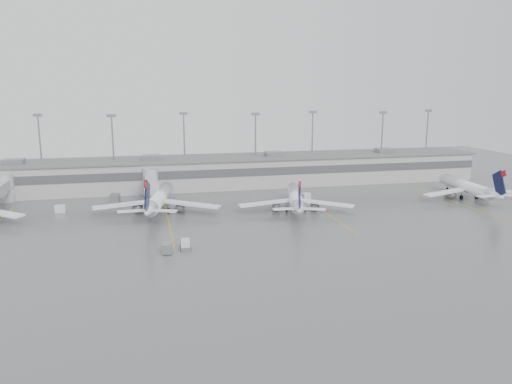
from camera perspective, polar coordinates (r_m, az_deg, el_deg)
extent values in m
plane|color=#515154|center=(88.65, 2.26, -6.34)|extent=(260.00, 260.00, 0.00)
cube|color=#A8A8A3|center=(142.98, -3.79, 2.31)|extent=(150.00, 16.00, 8.00)
cube|color=#47474C|center=(134.98, -3.25, 2.17)|extent=(150.00, 0.15, 2.20)
cube|color=#606060|center=(142.37, -3.81, 3.91)|extent=(152.00, 17.00, 0.30)
cube|color=slate|center=(144.33, -25.95, 3.15)|extent=(5.00, 4.00, 1.30)
cube|color=slate|center=(157.96, 14.46, 4.63)|extent=(5.00, 4.00, 1.30)
cylinder|color=gray|center=(152.38, -23.38, 4.23)|extent=(0.44, 0.44, 20.00)
cube|color=slate|center=(151.53, -23.70, 8.05)|extent=(2.40, 0.50, 0.80)
cylinder|color=gray|center=(142.58, -15.97, 4.28)|extent=(0.44, 0.44, 20.00)
cube|color=slate|center=(141.68, -16.21, 8.37)|extent=(2.40, 0.50, 0.80)
cylinder|color=gray|center=(150.30, -8.18, 4.99)|extent=(0.44, 0.44, 20.00)
cube|color=slate|center=(149.44, -8.30, 8.87)|extent=(2.40, 0.50, 0.80)
cylinder|color=gray|center=(145.94, -0.05, 4.91)|extent=(0.44, 0.44, 20.00)
cube|color=slate|center=(145.06, -0.05, 8.91)|extent=(2.40, 0.50, 0.80)
cylinder|color=gray|center=(158.62, 6.43, 5.39)|extent=(0.44, 0.44, 20.00)
cube|color=slate|center=(157.80, 6.52, 9.07)|extent=(2.40, 0.50, 0.80)
cylinder|color=gray|center=(159.59, 14.15, 5.15)|extent=(0.44, 0.44, 20.00)
cube|color=slate|center=(158.78, 14.34, 8.80)|extent=(2.40, 0.50, 0.80)
cylinder|color=gray|center=(175.86, 18.89, 5.46)|extent=(0.44, 0.44, 20.00)
cube|color=slate|center=(175.13, 19.12, 8.78)|extent=(2.40, 0.50, 0.80)
cylinder|color=#A3A6A9|center=(137.58, -26.68, 0.47)|extent=(4.00, 4.00, 7.00)
cylinder|color=#A3A6A9|center=(133.48, -11.95, 1.17)|extent=(4.00, 4.00, 7.00)
cube|color=#A3A6A9|center=(126.94, -11.91, 0.99)|extent=(2.80, 13.00, 2.60)
cube|color=#A3A6A9|center=(119.58, -11.84, 0.33)|extent=(3.40, 2.40, 3.00)
cylinder|color=gray|center=(120.18, -11.78, -1.02)|extent=(0.70, 0.70, 2.80)
cube|color=black|center=(120.42, -11.76, -1.51)|extent=(2.20, 1.20, 0.70)
cube|color=#CB990B|center=(108.94, -10.02, -3.04)|extent=(0.25, 40.00, 0.01)
cube|color=#CB990B|center=(115.83, 7.54, -2.06)|extent=(0.25, 40.00, 0.01)
cube|color=#CB990B|center=(131.96, 21.95, -1.12)|extent=(0.25, 40.00, 0.01)
cone|color=white|center=(133.93, -26.86, 0.02)|extent=(3.88, 3.74, 3.17)
cylinder|color=white|center=(115.36, -10.97, -0.64)|extent=(7.50, 23.15, 3.13)
cone|color=white|center=(127.89, -10.07, 0.61)|extent=(3.64, 3.47, 3.13)
cone|color=white|center=(101.94, -12.20, -2.10)|extent=(4.08, 5.73, 3.13)
cube|color=white|center=(114.16, -14.81, -1.39)|extent=(13.81, 4.33, 0.37)
cube|color=white|center=(111.76, -7.49, -1.37)|extent=(13.19, 8.98, 0.37)
cube|color=black|center=(100.76, -12.33, -0.50)|extent=(1.44, 5.83, 6.83)
cube|color=maroon|center=(98.92, -12.54, 0.86)|extent=(0.71, 2.13, 1.98)
cylinder|color=black|center=(125.00, -10.25, -0.90)|extent=(0.54, 0.99, 0.94)
cylinder|color=black|center=(114.31, -12.17, -2.13)|extent=(0.68, 1.22, 1.15)
cylinder|color=black|center=(113.59, -10.00, -2.13)|extent=(0.68, 1.22, 1.15)
cylinder|color=white|center=(115.28, 4.51, -0.59)|extent=(7.94, 21.33, 2.90)
cone|color=white|center=(126.99, 4.20, 0.58)|extent=(3.47, 3.33, 2.90)
cone|color=white|center=(102.70, 4.93, -1.92)|extent=(3.98, 5.39, 2.90)
cube|color=white|center=(112.61, 1.15, -1.26)|extent=(12.71, 3.39, 0.34)
cube|color=white|center=(113.43, 8.00, -1.27)|extent=(11.99, 8.78, 0.34)
cube|color=black|center=(101.60, 4.97, -0.45)|extent=(1.59, 5.35, 6.32)
cube|color=maroon|center=(99.87, 5.05, 0.80)|extent=(0.75, 1.97, 1.84)
cylinder|color=black|center=(124.29, 4.26, -0.83)|extent=(0.54, 0.93, 0.87)
cylinder|color=black|center=(113.84, 3.53, -1.96)|extent=(0.68, 1.14, 1.06)
cylinder|color=black|center=(114.08, 5.57, -1.96)|extent=(0.68, 1.14, 1.06)
cylinder|color=white|center=(138.10, 22.84, 0.60)|extent=(4.85, 21.74, 2.94)
cone|color=white|center=(148.50, 20.49, 1.52)|extent=(3.17, 3.00, 2.94)
cone|color=white|center=(127.22, 25.79, -0.37)|extent=(3.37, 5.14, 2.94)
cube|color=white|center=(132.54, 20.84, -0.03)|extent=(12.99, 5.32, 0.34)
cube|color=white|center=(139.59, 25.80, 0.13)|extent=(12.72, 7.35, 0.34)
cube|color=black|center=(126.31, 26.02, 0.85)|extent=(0.79, 5.52, 6.41)
cube|color=maroon|center=(124.86, 26.45, 1.88)|extent=(0.47, 2.00, 1.86)
cylinder|color=black|center=(146.07, 21.02, 0.32)|extent=(0.42, 0.91, 0.88)
cylinder|color=black|center=(135.87, 22.42, -0.57)|extent=(0.54, 1.11, 1.08)
cylinder|color=black|center=(137.97, 23.90, -0.51)|extent=(0.54, 1.11, 1.08)
cube|color=silver|center=(88.06, -8.07, -5.98)|extent=(1.61, 2.45, 1.78)
cube|color=slate|center=(88.23, -8.06, -6.31)|extent=(1.83, 2.85, 0.69)
cylinder|color=black|center=(89.17, -8.59, -6.18)|extent=(0.25, 0.56, 0.55)
cylinder|color=black|center=(89.21, -7.57, -6.14)|extent=(0.25, 0.56, 0.55)
cylinder|color=black|center=(87.30, -8.56, -6.57)|extent=(0.25, 0.56, 0.55)
cylinder|color=black|center=(87.33, -7.52, -6.53)|extent=(0.25, 0.56, 0.55)
cube|color=slate|center=(86.72, -10.12, -6.29)|extent=(1.74, 2.86, 1.69)
cylinder|color=black|center=(87.89, -10.56, -6.52)|extent=(0.25, 0.57, 0.56)
cylinder|color=black|center=(85.98, -9.64, -6.90)|extent=(0.25, 0.57, 0.56)
cube|color=silver|center=(121.12, -21.48, -1.79)|extent=(2.36, 1.64, 1.62)
cube|color=silver|center=(123.23, -11.21, -0.97)|extent=(2.61, 2.23, 1.56)
cube|color=silver|center=(125.91, 5.68, -0.51)|extent=(2.77, 2.37, 1.66)
cube|color=slate|center=(125.97, -15.82, -0.77)|extent=(2.52, 3.75, 2.23)
cone|color=#E96404|center=(122.43, -25.55, -2.20)|extent=(0.49, 0.49, 0.78)
cone|color=#E96404|center=(123.74, -14.71, -1.27)|extent=(0.51, 0.51, 0.80)
cone|color=#E96404|center=(122.81, 7.40, -1.07)|extent=(0.51, 0.51, 0.80)
cone|color=#E96404|center=(134.82, 18.30, -0.44)|extent=(0.44, 0.44, 0.70)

